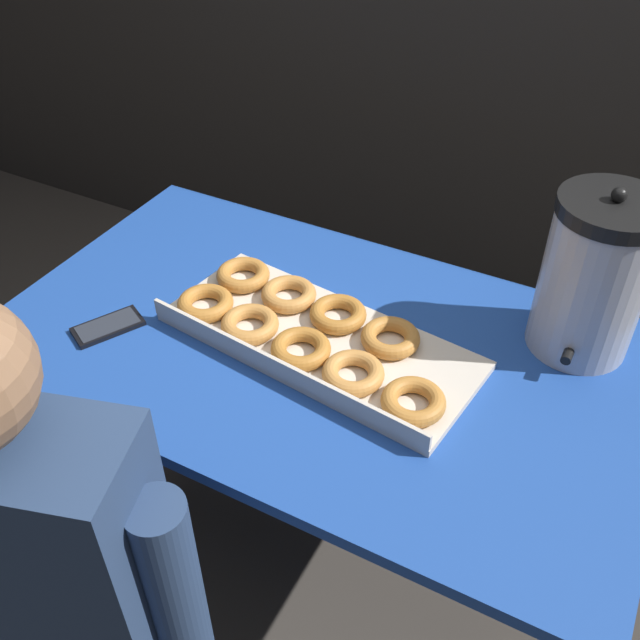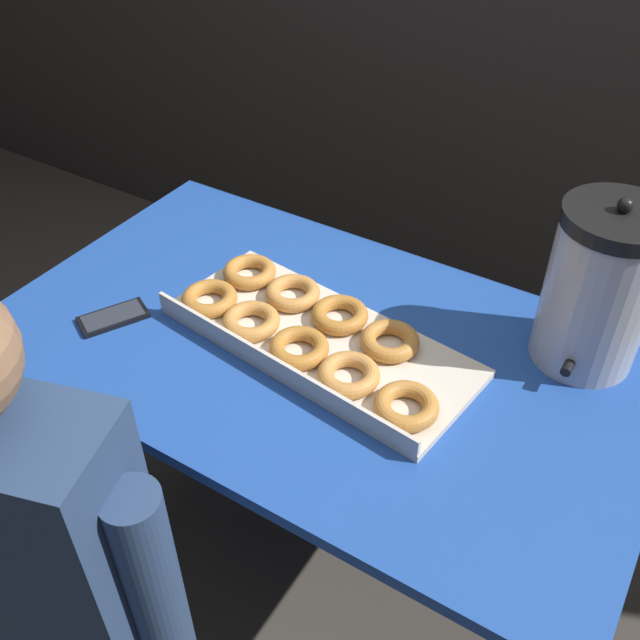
% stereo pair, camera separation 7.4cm
% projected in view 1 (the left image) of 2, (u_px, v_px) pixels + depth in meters
% --- Properties ---
extents(ground_plane, '(12.00, 12.00, 0.00)m').
position_uv_depth(ground_plane, '(320.00, 551.00, 1.92)').
color(ground_plane, '#3D3833').
extents(folding_table, '(1.32, 0.77, 0.75)m').
position_uv_depth(folding_table, '(320.00, 361.00, 1.47)').
color(folding_table, '#1E479E').
rests_on(folding_table, ground).
extents(donut_box, '(0.67, 0.35, 0.05)m').
position_uv_depth(donut_box, '(311.00, 334.00, 1.43)').
color(donut_box, beige).
rests_on(donut_box, folding_table).
extents(coffee_urn, '(0.20, 0.23, 0.35)m').
position_uv_depth(coffee_urn, '(594.00, 277.00, 1.34)').
color(coffee_urn, '#B7B7BC').
rests_on(coffee_urn, folding_table).
extents(cell_phone, '(0.13, 0.16, 0.01)m').
position_uv_depth(cell_phone, '(108.00, 326.00, 1.47)').
color(cell_phone, black).
rests_on(cell_phone, folding_table).
extents(person_seated, '(0.51, 0.30, 1.23)m').
position_uv_depth(person_seated, '(57.00, 609.00, 1.17)').
color(person_seated, '#33332D').
rests_on(person_seated, ground).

